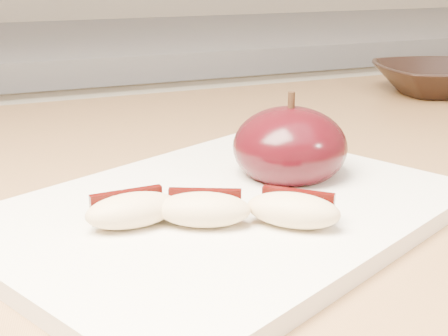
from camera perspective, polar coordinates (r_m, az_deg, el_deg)
name	(u,v)px	position (r m, az deg, el deg)	size (l,w,h in m)	color
back_cabinet	(108,263)	(1.34, -10.54, -8.50)	(2.40, 0.62, 0.94)	silver
cutting_board	(224,212)	(0.42, 0.00, -4.03)	(0.31, 0.23, 0.01)	white
apple_half	(290,147)	(0.47, 6.03, 1.95)	(0.09, 0.09, 0.07)	black
apple_wedge_a	(132,210)	(0.39, -8.44, -3.79)	(0.06, 0.03, 0.02)	beige
apple_wedge_b	(204,209)	(0.38, -1.88, -3.75)	(0.06, 0.05, 0.02)	beige
apple_wedge_c	(294,210)	(0.38, 6.40, -3.80)	(0.06, 0.06, 0.02)	beige
bowl	(437,79)	(0.88, 18.92, 7.71)	(0.16, 0.16, 0.04)	black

